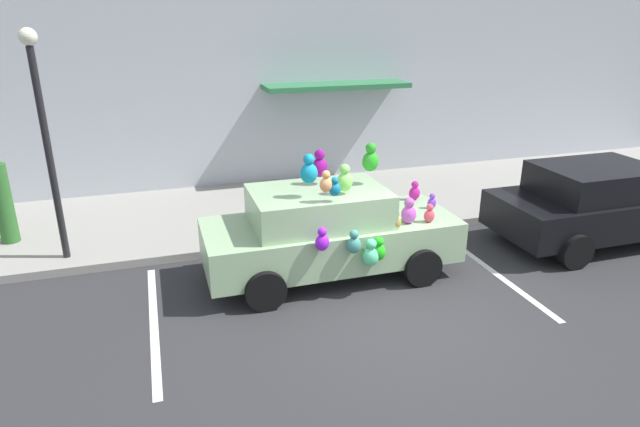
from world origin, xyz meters
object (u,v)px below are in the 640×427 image
object	(u,v)px
parked_sedan_behind	(598,203)
street_lamp_post	(44,124)
plush_covered_car	(329,231)
teddy_bear_on_sidewalk	(341,209)
pedestrian_near_shopfront	(3,202)

from	to	relation	value
parked_sedan_behind	street_lamp_post	world-z (taller)	street_lamp_post
street_lamp_post	parked_sedan_behind	bearing A→B (deg)	-11.17
plush_covered_car	street_lamp_post	xyz separation A→B (m)	(-4.35, 1.78, 1.72)
teddy_bear_on_sidewalk	street_lamp_post	bearing A→B (deg)	-179.66
plush_covered_car	pedestrian_near_shopfront	world-z (taller)	plush_covered_car
parked_sedan_behind	street_lamp_post	distance (m)	10.14
plush_covered_car	parked_sedan_behind	xyz separation A→B (m)	(5.45, -0.16, -0.02)
street_lamp_post	teddy_bear_on_sidewalk	bearing A→B (deg)	0.34
teddy_bear_on_sidewalk	pedestrian_near_shopfront	distance (m)	6.40
plush_covered_car	teddy_bear_on_sidewalk	distance (m)	2.02
plush_covered_car	street_lamp_post	distance (m)	5.00
teddy_bear_on_sidewalk	street_lamp_post	distance (m)	5.59
parked_sedan_behind	pedestrian_near_shopfront	distance (m)	11.30
parked_sedan_behind	teddy_bear_on_sidewalk	world-z (taller)	parked_sedan_behind
teddy_bear_on_sidewalk	pedestrian_near_shopfront	world-z (taller)	pedestrian_near_shopfront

